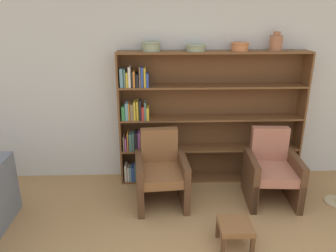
# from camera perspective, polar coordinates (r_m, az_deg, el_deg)

# --- Properties ---
(wall_back) EXTENTS (12.00, 0.06, 2.75)m
(wall_back) POSITION_cam_1_polar(r_m,az_deg,el_deg) (4.70, 6.30, 7.07)
(wall_back) COLOR silver
(wall_back) RESTS_ON ground
(bookshelf) EXTENTS (2.58, 0.30, 1.87)m
(bookshelf) POSITION_cam_1_polar(r_m,az_deg,el_deg) (4.65, 4.49, 0.87)
(bookshelf) COLOR brown
(bookshelf) RESTS_ON ground
(bowl_sage) EXTENTS (0.25, 0.25, 0.12)m
(bowl_sage) POSITION_cam_1_polar(r_m,az_deg,el_deg) (4.37, -2.96, 13.77)
(bowl_sage) COLOR gray
(bowl_sage) RESTS_ON bookshelf
(bowl_olive) EXTENTS (0.28, 0.28, 0.09)m
(bowl_olive) POSITION_cam_1_polar(r_m,az_deg,el_deg) (4.40, 4.85, 13.52)
(bowl_olive) COLOR gray
(bowl_olive) RESTS_ON bookshelf
(bowl_slate) EXTENTS (0.24, 0.24, 0.11)m
(bowl_slate) POSITION_cam_1_polar(r_m,az_deg,el_deg) (4.51, 12.42, 13.44)
(bowl_slate) COLOR #C67547
(bowl_slate) RESTS_ON bookshelf
(vase_tall) EXTENTS (0.17, 0.17, 0.25)m
(vase_tall) POSITION_cam_1_polar(r_m,az_deg,el_deg) (4.64, 18.29, 13.65)
(vase_tall) COLOR #A36647
(vase_tall) RESTS_ON bookshelf
(armchair_leather) EXTENTS (0.69, 0.73, 0.93)m
(armchair_leather) POSITION_cam_1_polar(r_m,az_deg,el_deg) (4.25, -1.22, -8.11)
(armchair_leather) COLOR brown
(armchair_leather) RESTS_ON ground
(armchair_cushioned) EXTENTS (0.69, 0.72, 0.93)m
(armchair_cushioned) POSITION_cam_1_polar(r_m,az_deg,el_deg) (4.50, 17.59, -7.43)
(armchair_cushioned) COLOR brown
(armchair_cushioned) RESTS_ON ground
(footstool) EXTENTS (0.34, 0.34, 0.28)m
(footstool) POSITION_cam_1_polar(r_m,az_deg,el_deg) (3.66, 11.63, -16.96)
(footstool) COLOR brown
(footstool) RESTS_ON ground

